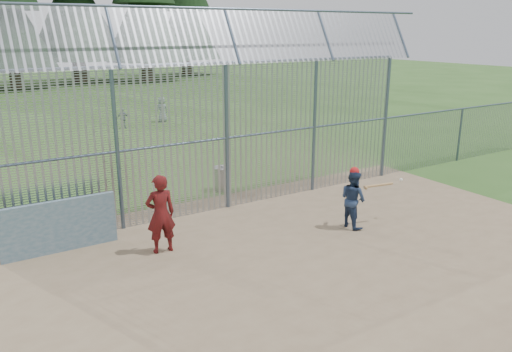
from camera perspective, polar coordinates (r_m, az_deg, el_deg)
ground at (r=11.40m, az=5.36°, el=-8.71°), size 120.00×120.00×0.00m
dirt_infield at (r=11.05m, az=6.94°, el=-9.57°), size 14.00×10.00×0.02m
dugout_wall at (r=11.98m, az=-21.57°, el=-5.36°), size 2.50×0.12×1.20m
batter at (r=12.71m, az=11.02°, el=-2.60°), size 0.57×0.73×1.47m
onlooker at (r=11.23m, az=-10.85°, el=-4.28°), size 0.69×0.49×1.79m
bg_kid_standing at (r=27.70m, az=-10.70°, el=7.48°), size 0.72×0.52×1.36m
bg_kid_seated at (r=26.33m, az=-14.95°, el=6.39°), size 0.65×0.49×1.02m
batting_gear at (r=12.65m, az=12.02°, el=0.06°), size 1.62×0.37×0.59m
trash_can at (r=15.52m, az=-3.88°, el=-0.29°), size 0.56×0.56×0.82m
backstop_fence at (r=14.39m, az=3.15°, el=6.50°), size 20.09×0.81×5.30m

